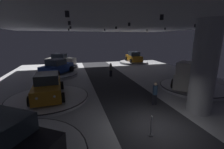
{
  "coord_description": "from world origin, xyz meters",
  "views": [
    {
      "loc": [
        -3.99,
        -6.3,
        4.47
      ],
      "look_at": [
        -0.74,
        6.16,
        1.4
      ],
      "focal_mm": 24.99,
      "sensor_mm": 36.0,
      "label": 1
    }
  ],
  "objects_px": {
    "visitor_walking_near": "(155,92)",
    "display_platform_deep_right": "(134,62)",
    "display_car_far_left": "(57,67)",
    "column_right": "(204,68)",
    "visitor_walking_far": "(111,69)",
    "display_car_deep_right": "(134,57)",
    "display_platform_deep_left": "(61,66)",
    "display_platform_mid_left": "(49,98)",
    "display_platform_far_left": "(58,75)",
    "display_platform_mid_right": "(193,87)",
    "display_car_mid_left": "(48,86)",
    "display_car_deep_left": "(61,60)",
    "pickup_truck_mid_right": "(194,76)"
  },
  "relations": [
    {
      "from": "pickup_truck_mid_right",
      "to": "display_platform_deep_left",
      "type": "height_order",
      "value": "pickup_truck_mid_right"
    },
    {
      "from": "visitor_walking_far",
      "to": "display_platform_deep_left",
      "type": "bearing_deg",
      "value": 128.78
    },
    {
      "from": "display_car_deep_right",
      "to": "display_platform_far_left",
      "type": "relative_size",
      "value": 0.96
    },
    {
      "from": "column_right",
      "to": "display_platform_deep_left",
      "type": "relative_size",
      "value": 1.09
    },
    {
      "from": "visitor_walking_near",
      "to": "column_right",
      "type": "bearing_deg",
      "value": -35.84
    },
    {
      "from": "display_platform_deep_right",
      "to": "display_platform_deep_left",
      "type": "xyz_separation_m",
      "value": [
        -12.28,
        -1.1,
        0.03
      ]
    },
    {
      "from": "display_platform_mid_left",
      "to": "column_right",
      "type": "bearing_deg",
      "value": -25.04
    },
    {
      "from": "column_right",
      "to": "visitor_walking_far",
      "type": "distance_m",
      "value": 10.57
    },
    {
      "from": "column_right",
      "to": "display_car_mid_left",
      "type": "distance_m",
      "value": 10.33
    },
    {
      "from": "display_platform_deep_right",
      "to": "display_car_deep_right",
      "type": "height_order",
      "value": "display_car_deep_right"
    },
    {
      "from": "display_car_mid_left",
      "to": "visitor_walking_near",
      "type": "bearing_deg",
      "value": -21.51
    },
    {
      "from": "display_car_far_left",
      "to": "visitor_walking_far",
      "type": "bearing_deg",
      "value": -15.19
    },
    {
      "from": "pickup_truck_mid_right",
      "to": "display_car_deep_left",
      "type": "distance_m",
      "value": 18.12
    },
    {
      "from": "visitor_walking_near",
      "to": "visitor_walking_far",
      "type": "xyz_separation_m",
      "value": [
        -0.93,
        8.39,
        0.0
      ]
    },
    {
      "from": "display_car_far_left",
      "to": "pickup_truck_mid_right",
      "type": "bearing_deg",
      "value": -34.4
    },
    {
      "from": "visitor_walking_near",
      "to": "display_car_deep_left",
      "type": "bearing_deg",
      "value": 113.6
    },
    {
      "from": "pickup_truck_mid_right",
      "to": "display_platform_deep_left",
      "type": "distance_m",
      "value": 18.12
    },
    {
      "from": "display_platform_mid_right",
      "to": "visitor_walking_near",
      "type": "height_order",
      "value": "visitor_walking_near"
    },
    {
      "from": "column_right",
      "to": "display_car_far_left",
      "type": "distance_m",
      "value": 14.81
    },
    {
      "from": "column_right",
      "to": "pickup_truck_mid_right",
      "type": "bearing_deg",
      "value": 52.76
    },
    {
      "from": "display_car_far_left",
      "to": "display_platform_deep_left",
      "type": "xyz_separation_m",
      "value": [
        0.09,
        5.75,
        -0.91
      ]
    },
    {
      "from": "display_car_mid_left",
      "to": "display_car_deep_left",
      "type": "xyz_separation_m",
      "value": [
        0.17,
        13.0,
        0.11
      ]
    },
    {
      "from": "display_platform_far_left",
      "to": "display_platform_mid_right",
      "type": "relative_size",
      "value": 0.79
    },
    {
      "from": "display_car_far_left",
      "to": "visitor_walking_near",
      "type": "distance_m",
      "value": 12.2
    },
    {
      "from": "display_platform_mid_right",
      "to": "display_platform_deep_left",
      "type": "relative_size",
      "value": 1.13
    },
    {
      "from": "display_car_mid_left",
      "to": "display_car_far_left",
      "type": "xyz_separation_m",
      "value": [
        0.11,
        7.24,
        0.1
      ]
    },
    {
      "from": "display_platform_mid_left",
      "to": "display_car_far_left",
      "type": "height_order",
      "value": "display_car_far_left"
    },
    {
      "from": "display_car_mid_left",
      "to": "display_platform_mid_right",
      "type": "distance_m",
      "value": 12.18
    },
    {
      "from": "visitor_walking_near",
      "to": "display_platform_far_left",
      "type": "bearing_deg",
      "value": 124.63
    },
    {
      "from": "column_right",
      "to": "display_car_mid_left",
      "type": "height_order",
      "value": "column_right"
    },
    {
      "from": "display_car_deep_right",
      "to": "display_car_mid_left",
      "type": "relative_size",
      "value": 1.0
    },
    {
      "from": "display_platform_deep_right",
      "to": "display_car_far_left",
      "type": "bearing_deg",
      "value": -151.01
    },
    {
      "from": "display_platform_far_left",
      "to": "display_car_deep_right",
      "type": "bearing_deg",
      "value": 28.83
    },
    {
      "from": "display_platform_deep_left",
      "to": "visitor_walking_far",
      "type": "height_order",
      "value": "visitor_walking_far"
    },
    {
      "from": "display_platform_far_left",
      "to": "display_car_far_left",
      "type": "distance_m",
      "value": 0.92
    },
    {
      "from": "display_car_mid_left",
      "to": "display_platform_far_left",
      "type": "height_order",
      "value": "display_car_mid_left"
    },
    {
      "from": "visitor_walking_near",
      "to": "display_platform_deep_right",
      "type": "bearing_deg",
      "value": 72.22
    },
    {
      "from": "display_platform_far_left",
      "to": "column_right",
      "type": "bearing_deg",
      "value": -51.93
    },
    {
      "from": "display_car_deep_right",
      "to": "column_right",
      "type": "bearing_deg",
      "value": -100.07
    },
    {
      "from": "column_right",
      "to": "display_platform_mid_right",
      "type": "relative_size",
      "value": 0.97
    },
    {
      "from": "display_car_mid_left",
      "to": "display_platform_mid_right",
      "type": "xyz_separation_m",
      "value": [
        12.14,
        -0.62,
        -0.85
      ]
    },
    {
      "from": "column_right",
      "to": "visitor_walking_far",
      "type": "height_order",
      "value": "column_right"
    },
    {
      "from": "display_platform_far_left",
      "to": "display_platform_deep_left",
      "type": "xyz_separation_m",
      "value": [
        0.07,
        5.72,
        0.01
      ]
    },
    {
      "from": "display_platform_deep_right",
      "to": "display_car_far_left",
      "type": "relative_size",
      "value": 1.11
    },
    {
      "from": "display_platform_far_left",
      "to": "display_platform_deep_left",
      "type": "bearing_deg",
      "value": 89.26
    },
    {
      "from": "display_car_deep_right",
      "to": "visitor_walking_near",
      "type": "height_order",
      "value": "display_car_deep_right"
    },
    {
      "from": "display_car_deep_right",
      "to": "display_platform_mid_left",
      "type": "xyz_separation_m",
      "value": [
        -12.48,
        -14.09,
        -0.92
      ]
    },
    {
      "from": "display_platform_mid_right",
      "to": "display_platform_deep_left",
      "type": "distance_m",
      "value": 18.11
    },
    {
      "from": "display_platform_mid_right",
      "to": "visitor_walking_far",
      "type": "bearing_deg",
      "value": 133.95
    },
    {
      "from": "display_car_far_left",
      "to": "pickup_truck_mid_right",
      "type": "height_order",
      "value": "pickup_truck_mid_right"
    }
  ]
}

